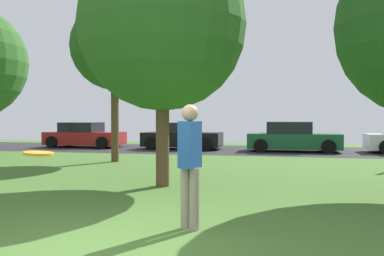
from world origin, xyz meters
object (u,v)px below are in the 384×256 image
(oak_tree_right, at_px, (162,27))
(frisbee_disc, at_px, (38,153))
(parked_car_red, at_px, (84,136))
(parked_car_green, at_px, (293,138))
(parked_car_black, at_px, (182,137))
(person_thrower, at_px, (190,159))
(maple_tree_far, at_px, (115,47))

(oak_tree_right, bearing_deg, frisbee_disc, -83.97)
(parked_car_red, distance_m, parked_car_green, 11.17)
(parked_car_green, bearing_deg, parked_car_black, 176.75)
(person_thrower, distance_m, parked_car_green, 14.55)
(parked_car_red, bearing_deg, person_thrower, -57.66)
(frisbee_disc, relative_size, parked_car_black, 0.07)
(parked_car_red, xyz_separation_m, parked_car_black, (5.58, -0.17, 0.00))
(person_thrower, bearing_deg, maple_tree_far, -130.98)
(maple_tree_far, distance_m, frisbee_disc, 11.88)
(oak_tree_right, distance_m, person_thrower, 4.71)
(maple_tree_far, distance_m, parked_car_red, 8.83)
(oak_tree_right, relative_size, parked_car_red, 1.38)
(frisbee_disc, height_order, parked_car_red, parked_car_red)
(person_thrower, relative_size, parked_car_green, 0.42)
(parked_car_red, relative_size, parked_car_green, 0.96)
(person_thrower, distance_m, parked_car_red, 17.68)
(frisbee_disc, relative_size, parked_car_red, 0.07)
(maple_tree_far, xyz_separation_m, parked_car_green, (6.49, 6.08, -3.59))
(frisbee_disc, bearing_deg, parked_car_red, 116.31)
(parked_car_red, distance_m, parked_car_black, 5.59)
(oak_tree_right, xyz_separation_m, person_thrower, (1.49, -3.53, -2.73))
(parked_car_black, bearing_deg, person_thrower, -75.30)
(oak_tree_right, xyz_separation_m, frisbee_disc, (0.63, -5.98, -2.46))
(person_thrower, relative_size, frisbee_disc, 6.21)
(maple_tree_far, distance_m, parked_car_black, 7.40)
(parked_car_red, height_order, parked_car_green, parked_car_green)
(person_thrower, xyz_separation_m, parked_car_black, (-3.87, 14.76, -0.39))
(parked_car_black, height_order, parked_car_green, parked_car_green)
(person_thrower, xyz_separation_m, parked_car_green, (1.70, 14.44, -0.37))
(maple_tree_far, distance_m, parked_car_green, 9.59)
(frisbee_disc, distance_m, parked_car_red, 19.41)
(parked_car_green, bearing_deg, person_thrower, -96.71)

